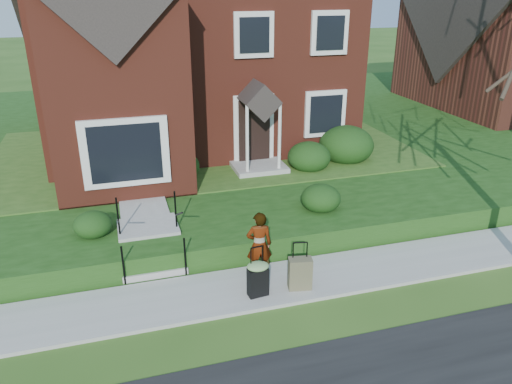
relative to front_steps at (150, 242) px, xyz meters
name	(u,v)px	position (x,y,z in m)	size (l,w,h in m)	color
ground	(278,285)	(2.50, -1.84, -0.47)	(120.00, 120.00, 0.00)	#2D5119
sidewalk	(278,283)	(2.50, -1.84, -0.43)	(60.00, 1.60, 0.08)	#9E9B93
terrace	(284,128)	(6.50, 9.06, -0.17)	(44.00, 20.00, 0.60)	#1B3E11
walkway	(139,186)	(0.00, 3.16, 0.16)	(1.20, 6.00, 0.06)	#9E9B93
main_house	(185,6)	(2.29, 7.76, 4.79)	(10.40, 10.20, 9.40)	maroon
front_steps	(150,242)	(0.00, 0.00, 0.00)	(1.40, 2.02, 1.50)	#9E9B93
foundation_shrubs	(273,157)	(4.03, 3.20, 0.63)	(9.87, 4.80, 1.26)	#13340F
woman	(259,245)	(2.17, -1.49, 0.37)	(0.55, 0.36, 1.52)	#999999
suitcase_black	(258,277)	(1.94, -2.18, 0.03)	(0.49, 0.42, 1.09)	black
suitcase_olive	(300,273)	(2.85, -2.18, -0.05)	(0.52, 0.35, 1.04)	brown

